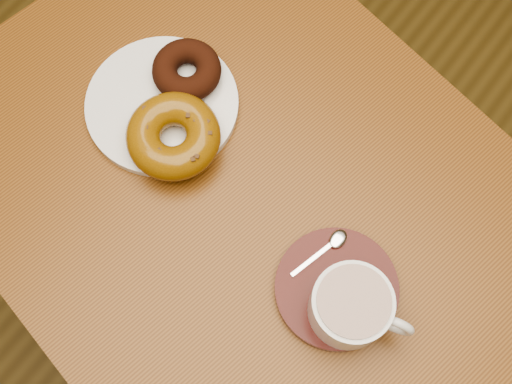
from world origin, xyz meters
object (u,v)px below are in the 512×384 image
Objects in this scene: cafe_table at (246,217)px; saucer at (336,289)px; donut_plate at (162,104)px; coffee_cup at (352,307)px.

saucer is at bearing -1.19° from cafe_table.
saucer reaches higher than cafe_table.
donut_plate is 0.38m from coffee_cup.
coffee_cup is (0.37, -0.08, 0.04)m from donut_plate.
donut_plate reaches higher than cafe_table.
donut_plate is 1.37× the size of saucer.
cafe_table is at bearing 151.45° from coffee_cup.
cafe_table is 4.55× the size of donut_plate.
cafe_table is at bearing 168.14° from saucer.
cafe_table is 0.23m from saucer.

